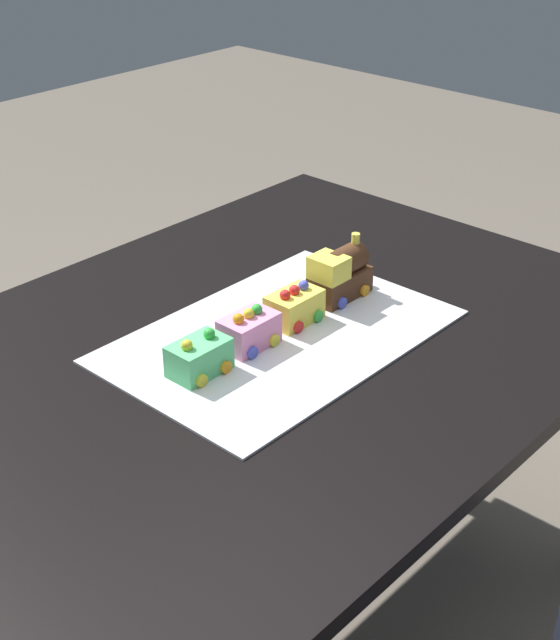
{
  "coord_description": "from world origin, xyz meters",
  "views": [
    {
      "loc": [
        1.01,
        0.97,
        1.56
      ],
      "look_at": [
        -0.04,
        0.02,
        0.77
      ],
      "focal_mm": 51.9,
      "sensor_mm": 36.0,
      "label": 1
    }
  ],
  "objects_px": {
    "cake_car_caboose_bubblegum": "(248,330)",
    "cake_locomotive": "(339,274)",
    "dining_table": "(258,394)",
    "cake_car_hopper_lemon": "(293,306)",
    "cake_car_tanker_mint_green": "(198,357)"
  },
  "relations": [
    {
      "from": "cake_car_tanker_mint_green",
      "to": "dining_table",
      "type": "bearing_deg",
      "value": 179.07
    },
    {
      "from": "cake_locomotive",
      "to": "cake_car_tanker_mint_green",
      "type": "relative_size",
      "value": 1.4
    },
    {
      "from": "dining_table",
      "to": "cake_car_hopper_lemon",
      "type": "xyz_separation_m",
      "value": [
        -0.1,
        -0.0,
        0.14
      ]
    },
    {
      "from": "dining_table",
      "to": "cake_locomotive",
      "type": "distance_m",
      "value": 0.28
    },
    {
      "from": "cake_car_hopper_lemon",
      "to": "cake_car_tanker_mint_green",
      "type": "relative_size",
      "value": 1.0
    },
    {
      "from": "cake_locomotive",
      "to": "dining_table",
      "type": "bearing_deg",
      "value": 0.57
    },
    {
      "from": "dining_table",
      "to": "cake_car_tanker_mint_green",
      "type": "relative_size",
      "value": 14.0
    },
    {
      "from": "cake_car_hopper_lemon",
      "to": "cake_car_caboose_bubblegum",
      "type": "relative_size",
      "value": 1.0
    },
    {
      "from": "dining_table",
      "to": "cake_locomotive",
      "type": "relative_size",
      "value": 10.0
    },
    {
      "from": "cake_car_tanker_mint_green",
      "to": "cake_car_caboose_bubblegum",
      "type": "bearing_deg",
      "value": 180.0
    },
    {
      "from": "cake_car_hopper_lemon",
      "to": "cake_car_caboose_bubblegum",
      "type": "height_order",
      "value": "same"
    },
    {
      "from": "dining_table",
      "to": "cake_car_hopper_lemon",
      "type": "distance_m",
      "value": 0.17
    },
    {
      "from": "cake_car_caboose_bubblegum",
      "to": "cake_locomotive",
      "type": "bearing_deg",
      "value": 180.0
    },
    {
      "from": "cake_car_hopper_lemon",
      "to": "cake_car_caboose_bubblegum",
      "type": "xyz_separation_m",
      "value": [
        0.12,
        0.0,
        0.0
      ]
    },
    {
      "from": "cake_locomotive",
      "to": "cake_car_tanker_mint_green",
      "type": "xyz_separation_m",
      "value": [
        0.36,
        -0.0,
        -0.02
      ]
    }
  ]
}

